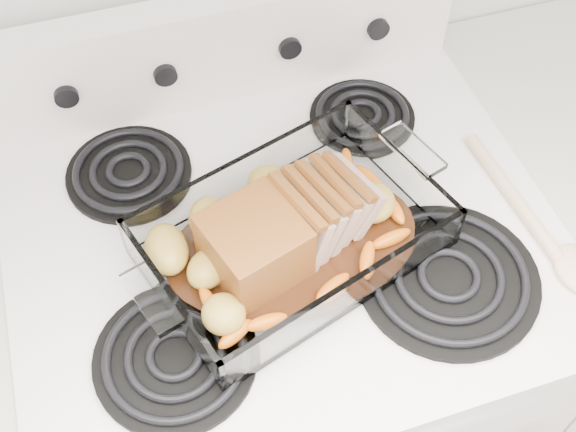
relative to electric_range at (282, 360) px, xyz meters
name	(u,v)px	position (x,y,z in m)	size (l,w,h in m)	color
electric_range	(282,360)	(0.00, 0.00, 0.00)	(0.78, 0.70, 1.12)	white
baking_dish	(292,239)	(0.00, -0.05, 0.48)	(0.39, 0.26, 0.07)	white
pork_roast	(276,229)	(-0.02, -0.05, 0.52)	(0.24, 0.12, 0.10)	brown
roast_vegetables	(281,214)	(0.00, -0.01, 0.49)	(0.39, 0.21, 0.05)	orange
wooden_spoon	(549,236)	(0.35, -0.14, 0.46)	(0.08, 0.31, 0.02)	#DAB58C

